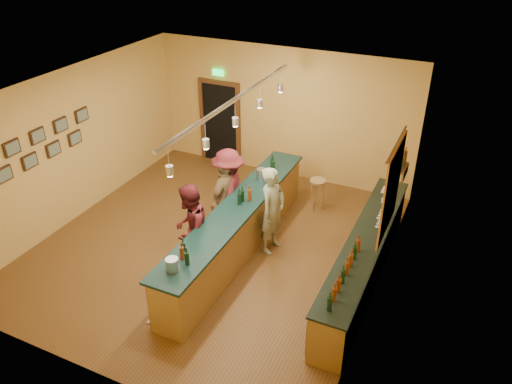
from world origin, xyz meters
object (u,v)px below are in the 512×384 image
at_px(customer_a, 190,229).
at_px(customer_c, 229,191).
at_px(tasting_bar, 238,226).
at_px(customer_b, 225,197).
at_px(bar_stool, 318,186).
at_px(back_counter, 364,259).
at_px(bartender, 272,210).

relative_size(customer_a, customer_c, 0.97).
xyz_separation_m(tasting_bar, customer_c, (-0.55, 0.70, 0.30)).
height_order(tasting_bar, customer_b, customer_b).
bearing_deg(bar_stool, customer_c, -133.15).
xyz_separation_m(back_counter, bar_stool, (-1.56, 2.02, 0.10)).
relative_size(customer_a, customer_b, 1.06).
height_order(customer_a, customer_b, customer_a).
relative_size(back_counter, bartender, 2.55).
bearing_deg(customer_c, customer_b, -14.85).
xyz_separation_m(bartender, customer_b, (-1.10, 0.16, -0.07)).
xyz_separation_m(bartender, customer_a, (-1.10, -1.19, -0.02)).
bearing_deg(customer_b, bar_stool, 145.20).
bearing_deg(bartender, back_counter, -89.04).
relative_size(back_counter, customer_b, 2.76).
relative_size(customer_a, bar_stool, 2.38).
distance_m(bartender, customer_c, 1.14).
bearing_deg(customer_a, tasting_bar, 135.18).
distance_m(tasting_bar, bartender, 0.74).
bearing_deg(back_counter, customer_b, 172.85).
xyz_separation_m(bartender, customer_c, (-1.10, 0.30, 0.01)).
xyz_separation_m(tasting_bar, bar_stool, (0.86, 2.20, -0.02)).
distance_m(customer_a, bar_stool, 3.32).
bearing_deg(customer_b, back_counter, 88.58).
bearing_deg(back_counter, customer_a, -161.88).
distance_m(customer_c, bar_stool, 2.08).
xyz_separation_m(tasting_bar, customer_b, (-0.55, 0.55, 0.22)).
bearing_deg(customer_a, bar_stool, 144.72).
height_order(back_counter, bar_stool, back_counter).
bearing_deg(bartender, bar_stool, -2.21).
bearing_deg(customer_a, bartender, 127.09).
bearing_deg(tasting_bar, bartender, 35.65).
relative_size(customer_b, bar_stool, 2.24).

